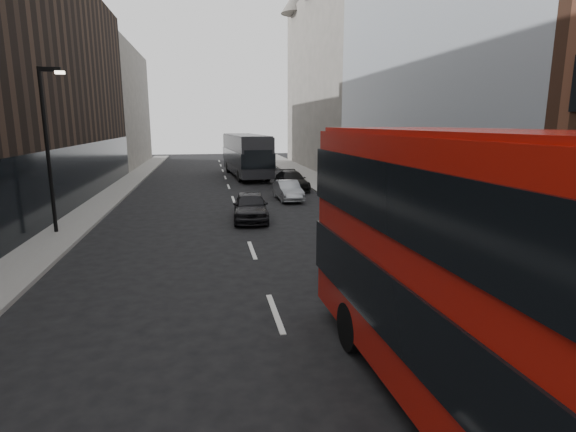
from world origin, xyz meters
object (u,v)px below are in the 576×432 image
grey_bus (246,154)px  car_a (251,206)px  car_b (288,190)px  car_c (291,181)px  street_lamp (48,140)px  red_bus (538,293)px

grey_bus → car_a: size_ratio=2.81×
car_a → car_b: size_ratio=1.12×
car_c → street_lamp: bearing=-141.1°
red_bus → car_a: (-2.17, 17.44, -1.93)m
grey_bus → car_c: (2.55, -8.90, -1.36)m
street_lamp → car_b: 14.14m
street_lamp → car_c: (12.72, 11.49, -3.50)m
street_lamp → grey_bus: 22.88m
grey_bus → car_c: bearing=-78.7°
grey_bus → red_bus: bearing=-93.5°
car_a → car_c: (4.00, 9.94, -0.04)m
red_bus → car_b: 23.15m
car_a → street_lamp: bearing=-165.7°
red_bus → car_c: size_ratio=2.53×
red_bus → street_lamp: bearing=122.4°
car_c → car_a: bearing=-115.2°
red_bus → car_b: size_ratio=3.14×
car_a → car_b: (2.95, 5.61, -0.10)m
street_lamp → red_bus: 19.32m
car_b → car_c: (1.05, 4.33, 0.06)m
car_b → red_bus: bearing=-94.4°
car_b → car_c: bearing=73.8°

